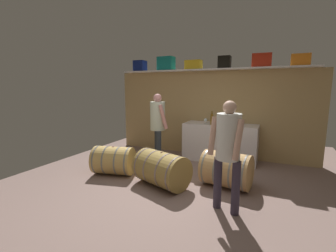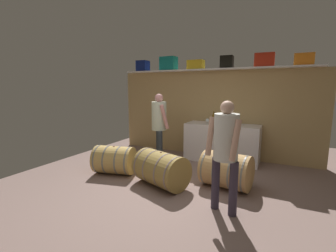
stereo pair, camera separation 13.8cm
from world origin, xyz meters
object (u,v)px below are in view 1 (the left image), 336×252
Objects in this scene: toolcase_teal at (166,64)px; visitor_tasting at (158,121)px; winemaker_pouring at (228,145)px; wine_bottle_green at (212,118)px; tasting_cup at (229,151)px; work_cabinet at (220,142)px; wine_barrel_near at (226,169)px; toolcase_black at (225,62)px; toolcase_yellow at (193,65)px; toolcase_red at (262,60)px; wine_glass at (206,120)px; wine_barrel_far at (162,169)px; toolcase_navy at (140,66)px; wine_bottle_amber at (212,119)px; wine_barrel_flank at (114,160)px; toolcase_orange at (301,60)px.

toolcase_teal is 1.74m from visitor_tasting.
visitor_tasting reaches higher than winemaker_pouring.
wine_bottle_green is 1.61m from tasting_cup.
work_cabinet is 2.48m from winemaker_pouring.
wine_barrel_near is 0.56× the size of visitor_tasting.
toolcase_black reaches higher than wine_bottle_green.
wine_bottle_green is (0.59, -0.31, -1.28)m from toolcase_yellow.
toolcase_black is 0.82m from toolcase_red.
toolcase_black reaches higher than wine_glass.
toolcase_red is 1.38× the size of wine_bottle_green.
wine_barrel_far is 0.67× the size of visitor_tasting.
toolcase_navy is 0.18× the size of visitor_tasting.
toolcase_teal is 1.97m from wine_bottle_amber.
toolcase_navy reaches higher than visitor_tasting.
wine_bottle_amber is 1.08× the size of wine_bottle_green.
wine_glass reaches higher than wine_barrel_flank.
toolcase_yellow is at bearing 151.85° from wine_bottle_green.
toolcase_black is 0.18× the size of winemaker_pouring.
wine_barrel_far is at bearing -149.72° from wine_barrel_near.
wine_barrel_flank is at bearing -144.60° from toolcase_orange.
wine_barrel_flank is at bearing -163.91° from wine_barrel_near.
winemaker_pouring is at bearing -71.97° from wine_barrel_near.
wine_barrel_far is at bearing -104.72° from wine_bottle_amber.
toolcase_red reaches higher than wine_glass.
winemaker_pouring reaches higher than wine_barrel_near.
toolcase_yellow is 1.74m from visitor_tasting.
wine_glass is at bearing -48.94° from winemaker_pouring.
wine_bottle_amber is at bearing 31.69° from wine_barrel_flank.
work_cabinet is 0.64m from wine_glass.
toolcase_teal is 1.53m from toolcase_black.
wine_bottle_green reaches higher than wine_barrel_flank.
work_cabinet is 1.07× the size of visitor_tasting.
toolcase_navy reaches higher than toolcase_orange.
work_cabinet is 0.62m from wine_bottle_green.
wine_barrel_far is at bearing -53.23° from toolcase_navy.
wine_bottle_amber is 0.13m from wine_bottle_green.
wine_bottle_green is 2.04m from wine_barrel_far.
toolcase_black reaches higher than toolcase_orange.
toolcase_red is 5.64× the size of tasting_cup.
toolcase_red is (2.35, 0.00, -0.03)m from toolcase_teal.
toolcase_orange is 0.41× the size of wine_barrel_flank.
toolcase_navy is at bearing 155.91° from wine_barrel_near.
toolcase_navy is 0.17× the size of work_cabinet.
wine_barrel_near is at bearing 41.99° from wine_barrel_far.
winemaker_pouring is at bearing -96.07° from toolcase_red.
toolcase_black is at bearing 59.60° from wine_bottle_green.
wine_bottle_amber is at bearing 123.09° from wine_barrel_near.
toolcase_orange is at bearing 8.46° from work_cabinet.
toolcase_navy is at bearing 92.15° from wine_barrel_flank.
visitor_tasting is at bearing -21.66° from winemaker_pouring.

